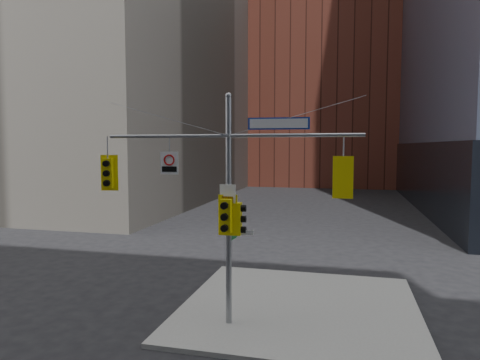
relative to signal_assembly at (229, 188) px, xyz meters
The scene contains 13 objects.
ground 4.85m from the signal_assembly, 90.00° to the right, with size 160.00×160.00×0.00m, color black.
sidewalk_corner 5.18m from the signal_assembly, 45.10° to the left, with size 8.00×8.00×0.15m, color gray.
brick_midrise 56.82m from the signal_assembly, 90.00° to the left, with size 26.00×20.00×28.00m, color brown.
signal_assembly is the anchor object (origin of this frame).
traffic_light_west_arm 4.15m from the signal_assembly, behind, with size 0.56×0.52×1.19m.
traffic_light_east_arm 3.43m from the signal_assembly, ahead, with size 0.58×0.45×1.21m.
traffic_light_pole_side 1.01m from the signal_assembly, ahead, with size 0.39×0.33×1.00m.
traffic_light_pole_front 0.88m from the signal_assembly, 89.98° to the right, with size 0.60×0.47×1.26m.
street_sign_blade 2.47m from the signal_assembly, ahead, with size 1.82×0.14×0.35m.
regulatory_sign_arm 2.08m from the signal_assembly, behind, with size 0.57×0.11×0.72m.
regulatory_sign_pole 0.27m from the signal_assembly, 90.00° to the right, with size 0.50×0.07×0.66m.
street_blade_ew 1.45m from the signal_assembly, ahead, with size 0.67×0.05×0.13m.
street_blade_ns 1.71m from the signal_assembly, 90.00° to the left, with size 0.10×0.78×0.16m.
Camera 1 is at (3.50, -10.57, 5.68)m, focal length 32.00 mm.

